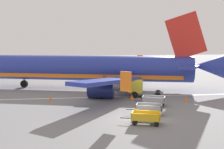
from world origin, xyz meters
TOP-DOWN VIEW (x-y plane):
  - ground_plane at (0.00, 0.00)m, footprint 220.00×220.00m
  - apron_stripe at (0.00, 10.61)m, footprint 120.00×0.36m
  - airplane at (-2.88, 16.80)m, footprint 37.14×30.10m
  - baggage_cart_nearest at (0.15, -1.56)m, footprint 3.60×2.13m
  - baggage_cart_second_in_row at (1.19, 1.45)m, footprint 3.59×2.15m
  - baggage_cart_third_in_row at (2.67, 5.21)m, footprint 3.56×2.26m
  - service_truck_beside_carts at (2.21, 10.51)m, footprint 4.75×3.16m
  - traffic_cone_near_plane at (7.02, 6.69)m, footprint 0.49×0.49m
  - traffic_cone_mid_apron at (-9.03, 9.08)m, footprint 0.43×0.43m
  - traffic_cone_by_carts at (0.87, 8.67)m, footprint 0.53×0.53m

SIDE VIEW (x-z plane):
  - ground_plane at x=0.00m, z-range 0.00..0.00m
  - apron_stripe at x=0.00m, z-range 0.00..0.01m
  - traffic_cone_mid_apron at x=-9.03m, z-range 0.00..0.56m
  - traffic_cone_near_plane at x=7.02m, z-range 0.00..0.64m
  - traffic_cone_by_carts at x=0.87m, z-range 0.00..0.70m
  - baggage_cart_nearest at x=0.15m, z-range 0.07..1.14m
  - baggage_cart_second_in_row at x=1.19m, z-range 0.07..1.14m
  - baggage_cart_third_in_row at x=2.67m, z-range 0.07..1.14m
  - service_truck_beside_carts at x=2.21m, z-range 0.05..2.15m
  - airplane at x=-2.88m, z-range -2.62..8.72m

